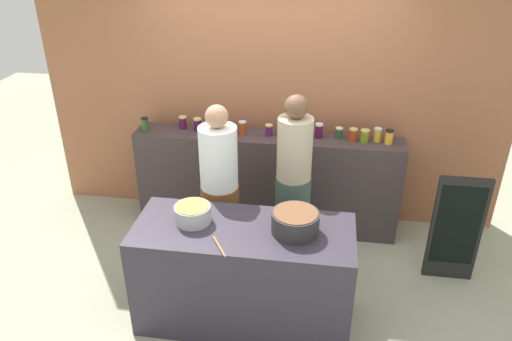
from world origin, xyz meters
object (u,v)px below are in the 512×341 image
Objects in this scene: preserve_jar_0 at (145,124)px; cook_with_tongs at (220,201)px; preserve_jar_9 at (307,130)px; preserve_jar_5 at (242,128)px; preserve_jar_1 at (183,122)px; preserve_jar_14 at (378,135)px; cooking_pot_left at (193,214)px; preserve_jar_11 at (339,133)px; preserve_jar_13 at (365,136)px; wooden_spoon at (219,247)px; preserve_jar_7 at (283,129)px; cook_in_cap at (293,191)px; preserve_jar_3 at (213,128)px; preserve_jar_12 at (353,135)px; preserve_jar_10 at (319,131)px; preserve_jar_15 at (389,137)px; preserve_jar_6 at (269,130)px; cooking_pot_center at (295,222)px; preserve_jar_8 at (296,132)px; preserve_jar_2 at (198,124)px; chalkboard_sign at (456,229)px; preserve_jar_4 at (227,129)px.

cook_with_tongs is (0.93, -0.75, -0.37)m from preserve_jar_0.
preserve_jar_5 is at bearing -176.63° from preserve_jar_9.
preserve_jar_0 reaches higher than preserve_jar_1.
preserve_jar_14 is (2.31, 0.10, -0.01)m from preserve_jar_0.
preserve_jar_9 reaches higher than cooking_pot_left.
preserve_jar_13 is at bearing -13.49° from preserve_jar_11.
preserve_jar_9 and preserve_jar_14 have the same top height.
preserve_jar_9 is 1.80m from wooden_spoon.
cook_in_cap reaches higher than preserve_jar_7.
preserve_jar_3 is 1.39m from preserve_jar_12.
preserve_jar_9 is at bearing -177.06° from preserve_jar_11.
preserve_jar_10 is at bearing -179.88° from preserve_jar_14.
preserve_jar_9 is 1.01× the size of preserve_jar_14.
preserve_jar_5 is 1.43m from preserve_jar_15.
preserve_jar_6 is 0.32× the size of cooking_pot_center.
preserve_jar_9 reaches higher than preserve_jar_3.
preserve_jar_9 reaches higher than preserve_jar_8.
preserve_jar_13 is 0.88× the size of preserve_jar_15.
preserve_jar_8 is 0.89m from preserve_jar_15.
preserve_jar_1 is 1.27× the size of preserve_jar_8.
preserve_jar_0 is at bearing -175.98° from preserve_jar_5.
preserve_jar_6 is at bearing -176.22° from preserve_jar_11.
preserve_jar_5 is 0.97× the size of preserve_jar_15.
preserve_jar_11 is at bearing 40.59° from cook_with_tongs.
preserve_jar_3 is at bearing -177.40° from preserve_jar_14.
preserve_jar_7 is 1.29× the size of preserve_jar_8.
chalkboard_sign is (2.50, -0.66, -0.58)m from preserve_jar_2.
cooking_pot_left is at bearing -139.33° from preserve_jar_15.
preserve_jar_8 is 0.55m from preserve_jar_12.
preserve_jar_3 is 1.06m from preserve_jar_10.
preserve_jar_10 is at bearing 2.43° from preserve_jar_6.
cook_in_cap is at bearing -31.24° from preserve_jar_2.
preserve_jar_1 reaches higher than preserve_jar_12.
preserve_jar_15 is at bearing 1.73° from preserve_jar_4.
preserve_jar_1 is 1.96m from preserve_jar_14.
cook_with_tongs is at bearing 102.22° from wooden_spoon.
cook_in_cap is (-0.08, 0.79, -0.20)m from cooking_pot_center.
wooden_spoon is (-1.20, -1.71, -0.22)m from preserve_jar_14.
preserve_jar_4 is 2.32m from chalkboard_sign.
preserve_jar_5 reaches higher than cooking_pot_center.
preserve_jar_6 is 0.93m from preserve_jar_13.
preserve_jar_7 is 0.55m from preserve_jar_11.
preserve_jar_12 is 0.08× the size of cook_in_cap.
preserve_jar_4 reaches higher than cooking_pot_center.
cook_with_tongs reaches higher than preserve_jar_2.
preserve_jar_2 is at bearing -179.89° from preserve_jar_10.
preserve_jar_6 is at bearing 179.19° from preserve_jar_13.
preserve_jar_2 is 1.03× the size of preserve_jar_12.
preserve_jar_12 reaches higher than chalkboard_sign.
chalkboard_sign is at bearing -33.91° from preserve_jar_12.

